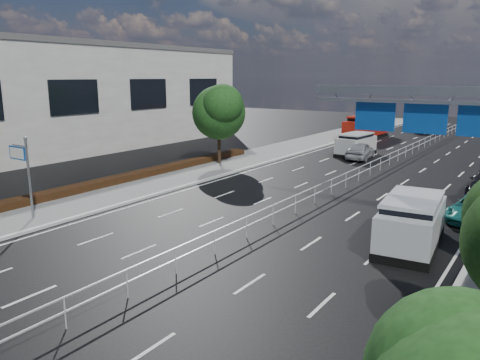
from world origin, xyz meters
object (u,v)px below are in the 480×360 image
Objects in this scene: white_minivan at (356,145)px; red_bus at (366,126)px; toilet_sign at (23,164)px; parked_car_teal at (477,208)px; near_car_dark at (424,127)px; overhead_gantry at (442,113)px; silver_minivan at (411,222)px; near_car_silver at (360,151)px.

white_minivan is 12.58m from red_bus.
toilet_sign is 0.94× the size of parked_car_teal.
white_minivan is at bearing 85.76° from near_car_dark.
white_minivan is 1.08× the size of parked_car_teal.
near_car_dark is at bearing 103.74° from overhead_gantry.
red_bus is 36.70m from silver_minivan.
near_car_dark is at bearing 96.89° from silver_minivan.
red_bus is 2.05× the size of near_car_dark.
silver_minivan is 1.19× the size of parked_car_teal.
overhead_gantry is at bearing -112.05° from parked_car_teal.
silver_minivan is at bearing 22.15° from toilet_sign.
near_car_dark is (0.83, 22.48, -0.26)m from white_minivan.
silver_minivan is (-0.24, -2.95, -4.52)m from overhead_gantry.
toilet_sign is at bearing 68.34° from near_car_silver.
parked_car_teal is (19.25, 12.87, -2.30)m from toilet_sign.
near_car_silver is 0.98× the size of parked_car_teal.
white_minivan is 24.27m from silver_minivan.
near_car_silver reaches higher than near_car_dark.
near_car_silver is 18.33m from parked_car_teal.
parked_car_teal is (11.42, -14.34, -0.13)m from near_car_silver.
white_minivan reaches higher than near_car_silver.
overhead_gantry is at bearing 79.68° from silver_minivan.
silver_minivan is at bearing -100.40° from parked_car_teal.
silver_minivan is at bearing -59.08° from white_minivan.
toilet_sign is 18.94m from silver_minivan.
red_bus is 1.73× the size of silver_minivan.
red_bus is at bearing -78.00° from near_car_silver.
near_car_silver is at bearing -52.82° from white_minivan.
near_car_silver is at bearing -71.15° from red_bus.
near_car_silver is at bearing 135.49° from parked_car_teal.
toilet_sign reaches higher than silver_minivan.
overhead_gantry is at bearing 114.30° from near_car_silver.
near_car_silver is 24.17m from near_car_dark.
toilet_sign is 20.52m from overhead_gantry.
near_car_silver is 0.97× the size of near_car_dark.
overhead_gantry is 5.91m from parked_car_teal.
near_car_dark is (4.14, 10.35, -0.71)m from red_bus.
overhead_gantry is 2.20× the size of near_car_dark.
white_minivan is 2.01m from near_car_silver.
near_car_dark is 40.23m from parked_car_teal.
red_bus is at bearing 85.19° from toilet_sign.
white_minivan is 1.10× the size of near_car_silver.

